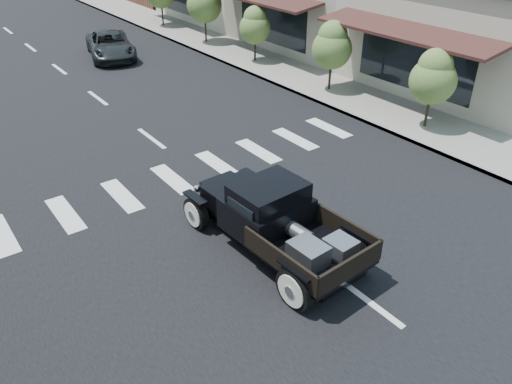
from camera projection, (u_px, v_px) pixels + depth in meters
ground at (277, 233)px, 12.53m from camera, size 120.00×120.00×0.00m
road at (73, 80)px, 22.89m from camera, size 14.00×80.00×0.02m
road_markings at (117, 113)px, 19.44m from camera, size 12.00×60.00×0.06m
sidewalk_right at (227, 49)px, 27.19m from camera, size 3.00×80.00×0.15m
storefront_near at (489, 30)px, 21.80m from camera, size 10.00×9.00×4.50m
storefront_mid at (342, 0)px, 28.02m from camera, size 10.00×9.00×4.50m
small_tree_a at (431, 90)px, 17.30m from camera, size 1.61×1.61×2.68m
small_tree_b at (331, 57)px, 20.71m from camera, size 1.65×1.65×2.75m
small_tree_c at (255, 35)px, 24.46m from camera, size 1.52×1.52×2.53m
small_tree_d at (205, 12)px, 27.52m from camera, size 1.92×1.92×3.20m
hotrod_pickup at (274, 219)px, 11.53m from camera, size 2.59×5.11×1.73m
second_car at (110, 46)px, 25.71m from camera, size 3.20×4.96×1.27m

